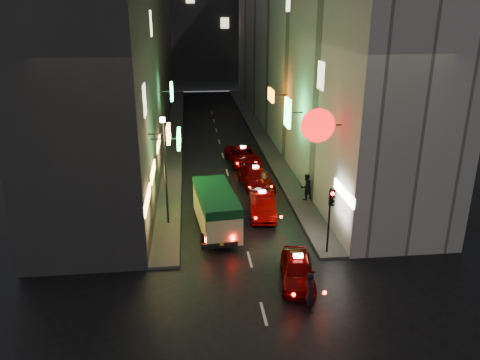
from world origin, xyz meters
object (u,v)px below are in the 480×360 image
object	(u,v)px
minibus	(216,206)
lamp_post	(165,164)
taxi_near	(298,268)
traffic_light	(331,207)
pedestrian_crossing	(311,289)

from	to	relation	value
minibus	lamp_post	size ratio (longest dim) A/B	0.91
taxi_near	lamp_post	xyz separation A→B (m)	(-6.11, 6.78, 2.98)
traffic_light	lamp_post	world-z (taller)	lamp_post
pedestrian_crossing	traffic_light	xyz separation A→B (m)	(2.06, 4.42, 1.68)
taxi_near	lamp_post	world-z (taller)	lamp_post
pedestrian_crossing	traffic_light	world-z (taller)	traffic_light
taxi_near	minibus	bearing A→B (deg)	120.15
lamp_post	traffic_light	bearing A→B (deg)	-28.91
minibus	pedestrian_crossing	bearing A→B (deg)	-66.88
traffic_light	lamp_post	distance (m)	9.42
pedestrian_crossing	lamp_post	xyz separation A→B (m)	(-6.14, 8.95, 2.72)
taxi_near	lamp_post	size ratio (longest dim) A/B	0.79
taxi_near	pedestrian_crossing	bearing A→B (deg)	-89.07
taxi_near	lamp_post	distance (m)	9.60
minibus	lamp_post	bearing A→B (deg)	160.08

